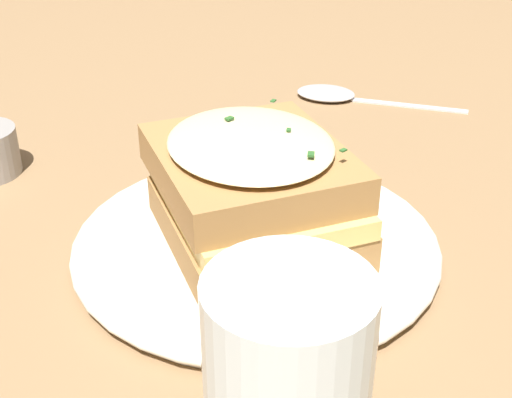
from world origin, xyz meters
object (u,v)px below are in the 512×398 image
at_px(sandwich, 253,190).
at_px(water_glass, 287,387).
at_px(spoon, 335,94).
at_px(dinner_plate, 256,244).

xyz_separation_m(sandwich, water_glass, (-0.18, -0.04, 0.01)).
relative_size(sandwich, spoon, 1.00).
bearing_deg(dinner_plate, sandwich, 51.98).
height_order(dinner_plate, spoon, dinner_plate).
xyz_separation_m(sandwich, spoon, (0.30, -0.04, -0.04)).
bearing_deg(spoon, dinner_plate, -179.39).
distance_m(dinner_plate, sandwich, 0.04).
relative_size(dinner_plate, spoon, 1.42).
height_order(sandwich, spoon, sandwich).
relative_size(water_glass, spoon, 0.62).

